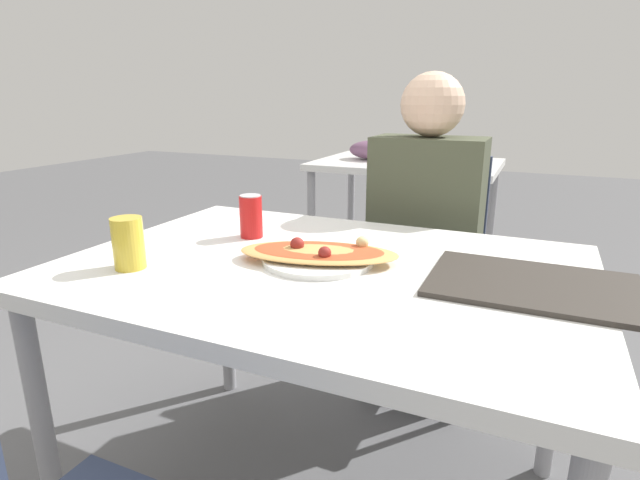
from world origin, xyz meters
TOP-DOWN VIEW (x-y plane):
  - dining_table at (0.00, 0.00)m, footprint 1.27×0.90m
  - chair_far_seated at (0.11, 0.78)m, footprint 0.40×0.40m
  - person_seated at (0.11, 0.67)m, footprint 0.39×0.24m
  - pizza_main at (-0.02, 0.01)m, footprint 0.43×0.28m
  - soda_can at (-0.29, 0.14)m, footprint 0.07×0.07m
  - drink_glass at (-0.41, -0.22)m, footprint 0.07×0.07m
  - serving_tray at (0.48, 0.04)m, footprint 0.44×0.30m
  - background_table at (-0.34, 2.00)m, footprint 1.10×0.80m

SIDE VIEW (x-z plane):
  - chair_far_seated at x=0.11m, z-range 0.06..0.97m
  - dining_table at x=0.00m, z-range 0.30..1.03m
  - background_table at x=-0.34m, z-range 0.25..1.11m
  - person_seated at x=0.11m, z-range 0.11..1.32m
  - serving_tray at x=0.48m, z-range 0.73..0.75m
  - pizza_main at x=-0.02m, z-range 0.72..0.78m
  - soda_can at x=-0.29m, z-range 0.73..0.86m
  - drink_glass at x=-0.41m, z-range 0.73..0.86m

